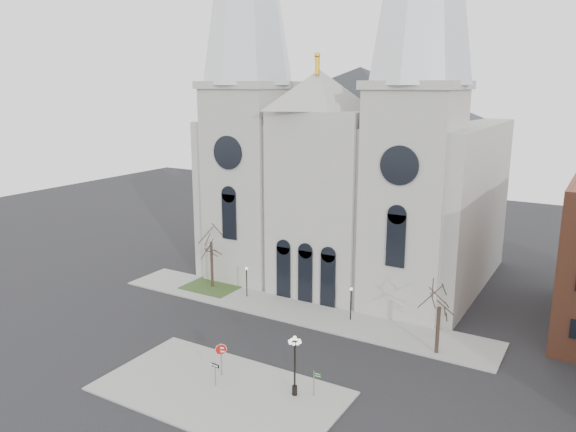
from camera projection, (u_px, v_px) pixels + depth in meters
The scene contains 13 objects.
ground at pixel (228, 355), 46.95m from camera, with size 160.00×160.00×0.00m, color black.
sidewalk_near at pixel (220, 391), 41.26m from camera, with size 18.00×10.00×0.14m, color gray.
sidewalk_far at pixel (293, 310), 56.16m from camera, with size 40.00×6.00×0.14m, color gray.
grass_patch at pixel (213, 287), 62.44m from camera, with size 6.00×5.00×0.18m, color #2C3F1B.
cathedral at pixel (348, 118), 61.90m from camera, with size 33.00×26.66×54.00m.
tree_left at pixel (211, 239), 61.18m from camera, with size 3.20×3.20×7.50m.
tree_right at pixel (439, 304), 46.05m from camera, with size 3.20×3.20×6.00m.
ped_lamp_left at pixel (247, 277), 59.03m from camera, with size 0.32×0.32×3.26m.
ped_lamp_right at pixel (351, 298), 53.09m from camera, with size 0.32×0.32×3.26m.
stop_sign at pixel (221, 353), 42.98m from camera, with size 0.88×0.40×2.62m.
globe_lamp at pixel (295, 358), 39.97m from camera, with size 1.25×1.25×4.61m.
one_way_sign at pixel (215, 370), 41.59m from camera, with size 0.82×0.08×1.87m.
street_name_sign at pixel (315, 381), 40.22m from camera, with size 0.62×0.09×1.94m.
Camera 1 is at (26.24, -34.51, 22.03)m, focal length 35.00 mm.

